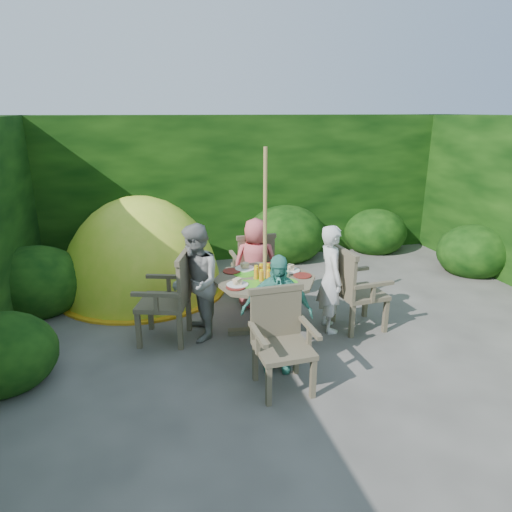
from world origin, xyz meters
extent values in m
plane|color=#4A4742|center=(0.00, 0.00, 0.00)|extent=(60.00, 60.00, 0.00)
cube|color=black|center=(0.00, 4.00, 1.25)|extent=(9.00, 1.00, 2.50)
cylinder|color=#48402F|center=(-0.58, 0.59, 0.33)|extent=(0.12, 0.12, 0.67)
cube|color=#48402F|center=(-0.58, 0.59, 0.03)|extent=(0.89, 0.20, 0.06)
cube|color=#48402F|center=(-0.58, 0.59, 0.03)|extent=(0.20, 0.89, 0.06)
cylinder|color=#48402F|center=(-0.58, 0.59, 0.68)|extent=(1.35, 1.35, 0.04)
cylinder|color=#47C021|center=(-0.81, 0.44, 0.71)|extent=(0.27, 0.27, 0.00)
cylinder|color=#47C021|center=(-0.38, 0.38, 0.71)|extent=(0.27, 0.27, 0.00)
cylinder|color=#47C021|center=(-0.77, 0.79, 0.71)|extent=(0.27, 0.27, 0.00)
cylinder|color=#47C021|center=(-0.34, 0.73, 0.71)|extent=(0.27, 0.27, 0.00)
cylinder|color=#47C021|center=(-0.58, 0.59, 0.71)|extent=(0.27, 0.27, 0.00)
cylinder|color=white|center=(-0.21, 0.74, 0.71)|extent=(0.24, 0.24, 0.01)
cylinder|color=white|center=(-0.73, 0.95, 0.71)|extent=(0.24, 0.24, 0.01)
cylinder|color=white|center=(-0.94, 0.43, 0.71)|extent=(0.24, 0.24, 0.01)
cylinder|color=white|center=(-0.42, 0.23, 0.71)|extent=(0.24, 0.24, 0.01)
cylinder|color=red|center=(-0.13, 0.53, 0.71)|extent=(0.22, 0.22, 0.01)
cylinder|color=red|center=(-0.38, 0.99, 0.71)|extent=(0.22, 0.22, 0.01)
cylinder|color=red|center=(-0.90, 0.89, 0.71)|extent=(0.22, 0.22, 0.01)
cylinder|color=red|center=(-0.97, 0.37, 0.71)|extent=(0.22, 0.22, 0.01)
cylinder|color=red|center=(-0.49, 0.14, 0.71)|extent=(0.22, 0.22, 0.01)
cylinder|color=#5FA23E|center=(-0.36, 0.61, 0.74)|extent=(0.18, 0.18, 0.06)
cylinder|color=olive|center=(-0.58, 0.59, 1.10)|extent=(0.05, 0.05, 2.20)
cube|color=#48402F|center=(0.60, 0.44, 0.45)|extent=(0.55, 0.57, 0.05)
cube|color=#48402F|center=(0.84, 0.23, 0.22)|extent=(0.06, 0.06, 0.44)
cube|color=#48402F|center=(0.81, 0.68, 0.22)|extent=(0.06, 0.06, 0.44)
cube|color=#48402F|center=(0.38, 0.20, 0.22)|extent=(0.06, 0.06, 0.44)
cube|color=#48402F|center=(0.35, 0.66, 0.22)|extent=(0.06, 0.06, 0.44)
cube|color=#48402F|center=(0.35, 0.43, 0.73)|extent=(0.08, 0.54, 0.52)
cube|color=#48402F|center=(0.61, 0.17, 0.66)|extent=(0.52, 0.08, 0.04)
cube|color=#48402F|center=(0.58, 0.71, 0.66)|extent=(0.52, 0.08, 0.04)
cube|color=#48402F|center=(-1.75, 0.73, 0.46)|extent=(0.69, 0.70, 0.05)
cube|color=#48402F|center=(-1.90, 1.03, 0.23)|extent=(0.07, 0.07, 0.45)
cube|color=#48402F|center=(-2.04, 0.58, 0.23)|extent=(0.07, 0.07, 0.45)
cube|color=#48402F|center=(-1.45, 0.88, 0.23)|extent=(0.07, 0.07, 0.45)
cube|color=#48402F|center=(-1.60, 0.43, 0.23)|extent=(0.07, 0.07, 0.45)
cube|color=#48402F|center=(-1.50, 0.65, 0.75)|extent=(0.22, 0.54, 0.54)
cube|color=#48402F|center=(-1.66, 0.99, 0.68)|extent=(0.53, 0.22, 0.04)
cube|color=#48402F|center=(-1.83, 0.47, 0.68)|extent=(0.53, 0.22, 0.04)
cube|color=#48402F|center=(-0.43, 1.76, 0.42)|extent=(0.52, 0.50, 0.05)
cube|color=#48402F|center=(-0.22, 1.98, 0.21)|extent=(0.05, 0.05, 0.41)
cube|color=#48402F|center=(-0.65, 1.97, 0.21)|extent=(0.05, 0.05, 0.41)
cube|color=#48402F|center=(-0.21, 1.54, 0.21)|extent=(0.05, 0.05, 0.41)
cube|color=#48402F|center=(-0.64, 1.54, 0.21)|extent=(0.05, 0.05, 0.41)
cube|color=#48402F|center=(-0.43, 1.52, 0.69)|extent=(0.51, 0.05, 0.49)
cube|color=#48402F|center=(-0.18, 1.76, 0.62)|extent=(0.05, 0.49, 0.04)
cube|color=#48402F|center=(-0.69, 1.75, 0.62)|extent=(0.05, 0.49, 0.04)
cube|color=#48402F|center=(-0.72, -0.59, 0.42)|extent=(0.52, 0.51, 0.05)
cube|color=#48402F|center=(-0.93, -0.81, 0.21)|extent=(0.05, 0.05, 0.41)
cube|color=#48402F|center=(-0.50, -0.79, 0.21)|extent=(0.05, 0.05, 0.41)
cube|color=#48402F|center=(-0.94, -0.38, 0.21)|extent=(0.05, 0.05, 0.41)
cube|color=#48402F|center=(-0.51, -0.36, 0.21)|extent=(0.05, 0.05, 0.41)
cube|color=#48402F|center=(-0.73, -0.35, 0.69)|extent=(0.51, 0.05, 0.49)
cube|color=#48402F|center=(-0.97, -0.59, 0.62)|extent=(0.06, 0.49, 0.04)
cube|color=#48402F|center=(-0.46, -0.58, 0.62)|extent=(0.06, 0.49, 0.04)
imported|color=silver|center=(0.22, 0.49, 0.65)|extent=(0.36, 0.51, 1.31)
imported|color=gray|center=(-1.37, 0.68, 0.68)|extent=(0.53, 0.67, 1.37)
imported|color=#D5585C|center=(-0.48, 1.38, 0.62)|extent=(0.67, 0.50, 1.23)
imported|color=teal|center=(-0.67, -0.21, 0.62)|extent=(0.78, 0.51, 1.24)
ellipsoid|color=#B2D829|center=(-1.95, 2.40, 0.00)|extent=(2.73, 2.73, 2.82)
ellipsoid|color=black|center=(-2.11, 1.62, 0.00)|extent=(0.86, 0.57, 0.97)
cylinder|color=orange|center=(-1.95, 2.40, 0.02)|extent=(2.47, 2.47, 0.03)
camera|label=1|loc=(-1.95, -4.21, 2.57)|focal=32.00mm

